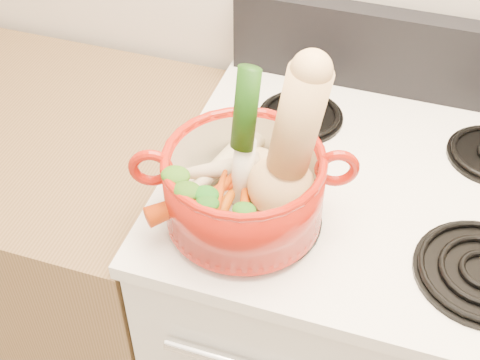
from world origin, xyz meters
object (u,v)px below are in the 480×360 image
(stove_body, at_px, (351,334))
(squash, at_px, (293,145))
(dutch_oven, at_px, (244,188))
(leek, at_px, (243,138))

(stove_body, height_order, squash, squash)
(dutch_oven, bearing_deg, leek, 95.30)
(squash, xyz_separation_m, leek, (-0.08, 0.01, -0.02))
(stove_body, xyz_separation_m, squash, (-0.14, -0.16, 0.68))
(dutch_oven, relative_size, leek, 1.04)
(dutch_oven, distance_m, leek, 0.09)
(dutch_oven, height_order, leek, leek)
(stove_body, bearing_deg, squash, -130.41)
(stove_body, xyz_separation_m, dutch_oven, (-0.21, -0.17, 0.57))
(stove_body, xyz_separation_m, leek, (-0.22, -0.15, 0.66))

